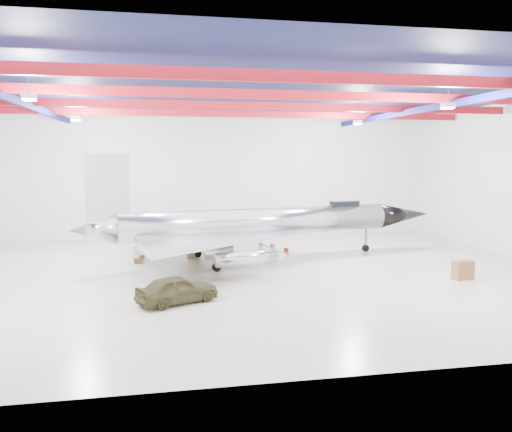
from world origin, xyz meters
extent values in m
plane|color=#C0B499|center=(0.00, 0.00, 0.00)|extent=(40.00, 40.00, 0.00)
plane|color=silver|center=(0.00, 15.00, 5.50)|extent=(40.00, 0.00, 40.00)
plane|color=#0A0F38|center=(0.00, 0.00, 11.00)|extent=(40.00, 40.00, 0.00)
cube|color=maroon|center=(0.00, -9.00, 10.40)|extent=(39.50, 0.25, 0.50)
cube|color=maroon|center=(0.00, -3.00, 10.40)|extent=(39.50, 0.25, 0.50)
cube|color=maroon|center=(0.00, 3.00, 10.40)|extent=(39.50, 0.25, 0.50)
cube|color=maroon|center=(0.00, 9.00, 10.40)|extent=(39.50, 0.25, 0.50)
cube|color=#0D0F52|center=(-12.00, 0.00, 10.10)|extent=(0.25, 29.50, 0.40)
cube|color=#0D0F52|center=(12.00, 0.00, 10.10)|extent=(0.25, 29.50, 0.40)
cube|color=silver|center=(-10.00, -6.00, 9.70)|extent=(0.55, 0.55, 0.25)
cube|color=silver|center=(10.00, -6.00, 9.70)|extent=(0.55, 0.55, 0.25)
cube|color=silver|center=(-10.00, 6.00, 9.70)|extent=(0.55, 0.55, 0.25)
cube|color=silver|center=(10.00, 6.00, 9.70)|extent=(0.55, 0.55, 0.25)
cylinder|color=silver|center=(2.14, 3.74, 2.66)|extent=(19.07, 5.28, 1.90)
cone|color=black|center=(13.84, 5.87, 2.66)|extent=(5.02, 2.72, 1.90)
cone|color=silver|center=(-8.63, 1.79, 2.66)|extent=(3.15, 2.38, 1.90)
cube|color=silver|center=(-7.69, 1.96, 5.14)|extent=(2.64, 0.59, 4.28)
cube|color=black|center=(8.69, 4.93, 3.66)|extent=(2.20, 1.12, 0.48)
cylinder|color=silver|center=(0.26, -1.92, 1.33)|extent=(3.71, 1.49, 0.86)
cylinder|color=silver|center=(-0.16, 0.42, 1.33)|extent=(3.71, 1.49, 0.86)
cylinder|color=silver|center=(-1.18, 6.04, 1.33)|extent=(3.71, 1.49, 0.86)
cylinder|color=silver|center=(-1.61, 8.38, 1.33)|extent=(3.71, 1.49, 0.86)
cylinder|color=#59595B|center=(10.56, 5.27, 0.86)|extent=(0.17, 0.17, 1.71)
cylinder|color=black|center=(10.56, 5.27, 0.27)|extent=(0.56, 0.30, 0.53)
cylinder|color=#59595B|center=(-1.18, 0.72, 0.86)|extent=(0.17, 0.17, 1.71)
cylinder|color=black|center=(-1.18, 0.72, 0.27)|extent=(0.56, 0.30, 0.53)
cylinder|color=#59595B|center=(-2.03, 5.40, 0.86)|extent=(0.17, 0.17, 1.71)
cylinder|color=black|center=(-2.03, 5.40, 0.27)|extent=(0.56, 0.30, 0.53)
imported|color=#3A371D|center=(-3.76, -5.66, 0.68)|extent=(4.33, 3.12, 1.37)
cube|color=brown|center=(12.71, -3.87, 0.55)|extent=(1.30, 0.83, 1.11)
cube|color=olive|center=(-6.13, 4.17, 0.18)|extent=(0.60, 0.53, 0.36)
cube|color=#A92910|center=(-0.37, 6.60, 0.15)|extent=(0.55, 0.50, 0.31)
cylinder|color=#59595B|center=(1.48, 4.92, 0.25)|extent=(0.63, 0.63, 0.50)
cube|color=olive|center=(0.77, 8.56, 0.20)|extent=(0.62, 0.52, 0.40)
cube|color=#59595B|center=(-5.94, 5.79, 0.12)|extent=(0.42, 0.38, 0.23)
cylinder|color=#A92910|center=(4.63, 6.17, 0.17)|extent=(0.39, 0.39, 0.33)
cube|color=olive|center=(-2.53, 5.15, 0.18)|extent=(0.56, 0.47, 0.36)
cylinder|color=#59595B|center=(3.93, 7.92, 0.18)|extent=(0.49, 0.49, 0.36)
camera|label=1|loc=(-4.29, -29.61, 7.05)|focal=35.00mm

